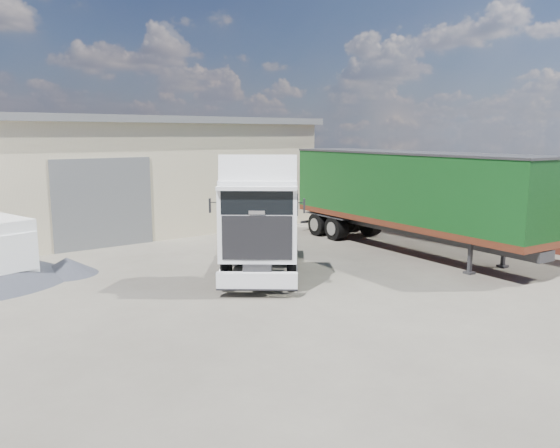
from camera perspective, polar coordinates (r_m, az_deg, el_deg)
ground at (r=15.49m, az=1.93°, el=-7.67°), size 120.00×120.00×0.00m
brick_boundary_wall at (r=27.39m, az=12.99°, el=2.26°), size 0.35×26.00×2.50m
tractor_unit at (r=16.93m, az=-2.03°, el=-0.38°), size 5.34×5.95×3.97m
box_trailer at (r=21.76m, az=13.18°, el=3.39°), size 3.39×11.80×3.87m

